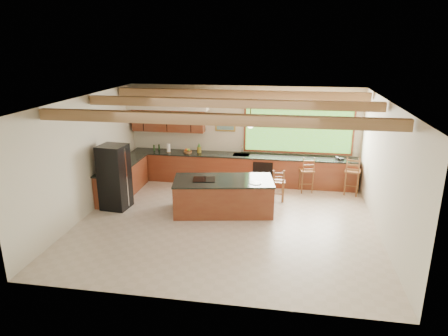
# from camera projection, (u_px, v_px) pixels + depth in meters

# --- Properties ---
(ground) EXTENTS (7.20, 7.20, 0.00)m
(ground) POSITION_uv_depth(u_px,v_px,m) (226.00, 222.00, 9.90)
(ground) COLOR beige
(ground) RESTS_ON ground
(room_shell) EXTENTS (7.27, 6.54, 3.02)m
(room_shell) POSITION_uv_depth(u_px,v_px,m) (224.00, 128.00, 9.87)
(room_shell) COLOR beige
(room_shell) RESTS_ON ground
(counter_run) EXTENTS (7.12, 3.10, 1.24)m
(counter_run) POSITION_uv_depth(u_px,v_px,m) (213.00, 171.00, 12.26)
(counter_run) COLOR brown
(counter_run) RESTS_ON ground
(island) EXTENTS (2.71, 1.61, 0.90)m
(island) POSITION_uv_depth(u_px,v_px,m) (223.00, 196.00, 10.36)
(island) COLOR brown
(island) RESTS_ON ground
(refrigerator) EXTENTS (0.74, 0.72, 1.73)m
(refrigerator) POSITION_uv_depth(u_px,v_px,m) (115.00, 177.00, 10.49)
(refrigerator) COLOR black
(refrigerator) RESTS_ON ground
(bar_stool_a) EXTENTS (0.37, 0.37, 0.94)m
(bar_stool_a) POSITION_uv_depth(u_px,v_px,m) (279.00, 182.00, 11.00)
(bar_stool_a) COLOR brown
(bar_stool_a) RESTS_ON ground
(bar_stool_b) EXTENTS (0.47, 0.47, 1.10)m
(bar_stool_b) POSITION_uv_depth(u_px,v_px,m) (307.00, 171.00, 11.64)
(bar_stool_b) COLOR brown
(bar_stool_b) RESTS_ON ground
(bar_stool_c) EXTENTS (0.37, 0.37, 0.94)m
(bar_stool_c) POSITION_uv_depth(u_px,v_px,m) (278.00, 182.00, 11.00)
(bar_stool_c) COLOR brown
(bar_stool_c) RESTS_ON ground
(bar_stool_d) EXTENTS (0.51, 0.51, 1.18)m
(bar_stool_d) POSITION_uv_depth(u_px,v_px,m) (353.00, 172.00, 11.42)
(bar_stool_d) COLOR brown
(bar_stool_d) RESTS_ON ground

